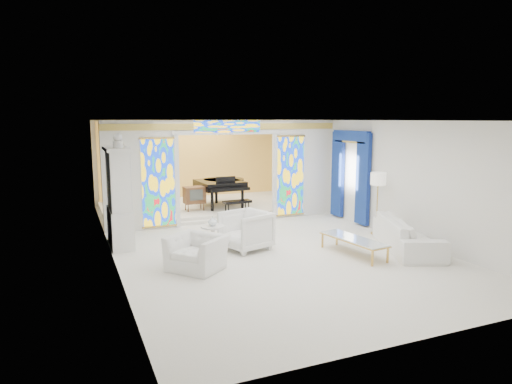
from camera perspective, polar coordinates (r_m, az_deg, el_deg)
name	(u,v)px	position (r m, az deg, el deg)	size (l,w,h in m)	color
floor	(253,238)	(11.83, -0.41, -5.74)	(12.00, 12.00, 0.00)	white
ceiling	(253,120)	(11.43, -0.43, 8.94)	(7.00, 12.00, 0.02)	white
wall_back	(192,161)	(17.21, -8.03, 3.92)	(7.00, 0.02, 3.00)	silver
wall_front	(423,236)	(6.49, 20.16, -5.15)	(7.00, 0.02, 3.00)	silver
wall_left	(108,188)	(10.73, -18.00, 0.44)	(0.02, 12.00, 3.00)	silver
wall_right	(367,174)	(13.25, 13.74, 2.21)	(0.02, 12.00, 3.00)	silver
partition_wall	(227,167)	(13.37, -3.67, 3.17)	(7.00, 0.22, 3.00)	silver
stained_glass_left	(158,183)	(12.80, -12.12, 1.13)	(0.90, 0.04, 2.40)	gold
stained_glass_right	(290,176)	(14.11, 4.31, 2.03)	(0.90, 0.04, 2.40)	gold
stained_glass_transom	(228,127)	(13.20, -3.57, 8.17)	(2.00, 0.04, 0.34)	gold
alcove_platform	(207,207)	(15.59, -6.13, -1.82)	(6.80, 3.80, 0.18)	white
gold_curtain_back	(193,161)	(17.09, -7.92, 3.89)	(6.70, 0.10, 2.90)	#FAC557
chandelier	(213,134)	(15.28, -5.46, 7.26)	(0.48, 0.48, 0.30)	#C09443
blue_drapes	(350,169)	(13.75, 11.69, 2.85)	(0.14, 1.85, 2.65)	navy
china_cabinet	(119,198)	(11.39, -16.75, -0.70)	(0.56, 1.46, 2.72)	white
armchair_left	(197,253)	(9.43, -7.41, -7.53)	(1.07, 0.94, 0.70)	white
armchair_right	(246,230)	(10.70, -1.29, -4.83)	(0.98, 1.00, 0.91)	silver
sofa	(408,234)	(11.29, 18.43, -5.02)	(2.53, 0.99, 0.74)	white
side_table	(213,236)	(10.32, -5.43, -5.47)	(0.72, 0.72, 0.67)	white
vase	(213,221)	(10.24, -5.46, -3.62)	(0.20, 0.20, 0.21)	white
coffee_table	(353,239)	(10.53, 12.09, -5.82)	(0.78, 1.81, 0.39)	white
floor_lamp	(378,182)	(12.39, 15.02, 1.24)	(0.51, 0.51, 1.65)	#C09443
grand_piano	(222,184)	(15.17, -4.24, 0.95)	(1.71, 2.68, 1.04)	black
tv_console	(194,195)	(14.46, -7.71, -0.38)	(0.66, 0.46, 0.75)	brown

